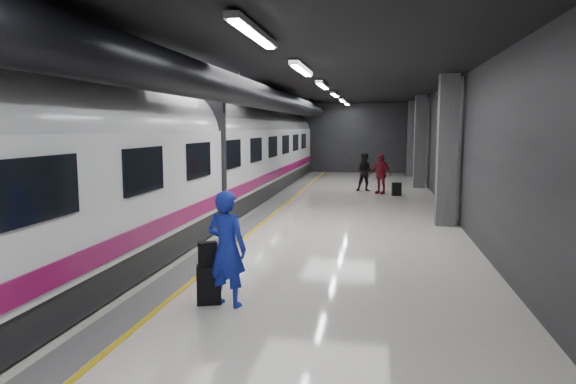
{
  "coord_description": "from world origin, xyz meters",
  "views": [
    {
      "loc": [
        2.52,
        -13.95,
        2.94
      ],
      "look_at": [
        0.32,
        -1.39,
        1.34
      ],
      "focal_mm": 32.0,
      "sensor_mm": 36.0,
      "label": 1
    }
  ],
  "objects": [
    {
      "name": "train",
      "position": [
        -3.25,
        -0.0,
        2.07
      ],
      "size": [
        3.05,
        38.0,
        4.05
      ],
      "color": "black",
      "rests_on": "ground"
    },
    {
      "name": "traveler_far_b",
      "position": [
        2.67,
        9.25,
        0.89
      ],
      "size": [
        1.12,
        0.9,
        1.78
      ],
      "primitive_type": "imported",
      "rotation": [
        0.0,
        0.0,
        -0.53
      ],
      "color": "maroon",
      "rests_on": "ground"
    },
    {
      "name": "suitcase_far",
      "position": [
        3.36,
        8.64,
        0.28
      ],
      "size": [
        0.43,
        0.31,
        0.57
      ],
      "primitive_type": "cube",
      "rotation": [
        0.0,
        0.0,
        0.18
      ],
      "color": "black",
      "rests_on": "ground"
    },
    {
      "name": "suitcase_main",
      "position": [
        -0.23,
        -5.97,
        0.33
      ],
      "size": [
        0.46,
        0.37,
        0.66
      ],
      "primitive_type": "cube",
      "rotation": [
        0.0,
        0.0,
        0.32
      ],
      "color": "black",
      "rests_on": "ground"
    },
    {
      "name": "platform_hall",
      "position": [
        -0.29,
        0.96,
        3.54
      ],
      "size": [
        10.02,
        40.02,
        4.51
      ],
      "color": "black",
      "rests_on": "ground"
    },
    {
      "name": "traveler_far_a",
      "position": [
        1.97,
        9.96,
        0.89
      ],
      "size": [
        0.87,
        0.68,
        1.77
      ],
      "primitive_type": "imported",
      "rotation": [
        0.0,
        0.0,
        0.01
      ],
      "color": "black",
      "rests_on": "ground"
    },
    {
      "name": "traveler_main",
      "position": [
        0.1,
        -6.01,
        0.97
      ],
      "size": [
        0.8,
        0.63,
        1.93
      ],
      "primitive_type": "imported",
      "rotation": [
        0.0,
        0.0,
        2.87
      ],
      "color": "#1B21D1",
      "rests_on": "ground"
    },
    {
      "name": "shoulder_bag",
      "position": [
        -0.24,
        -5.98,
        0.85
      ],
      "size": [
        0.34,
        0.29,
        0.4
      ],
      "primitive_type": "cube",
      "rotation": [
        0.0,
        0.0,
        0.52
      ],
      "color": "black",
      "rests_on": "suitcase_main"
    },
    {
      "name": "ground",
      "position": [
        0.0,
        0.0,
        0.0
      ],
      "size": [
        40.0,
        40.0,
        0.0
      ],
      "primitive_type": "plane",
      "color": "white",
      "rests_on": "ground"
    }
  ]
}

